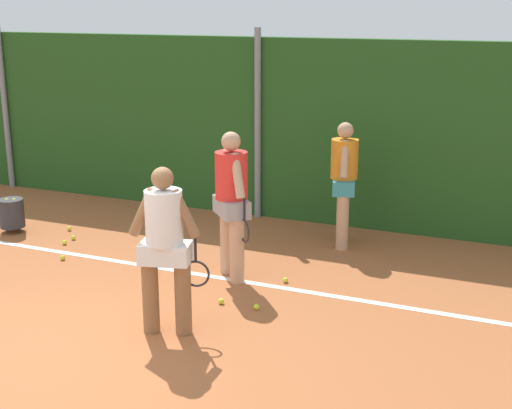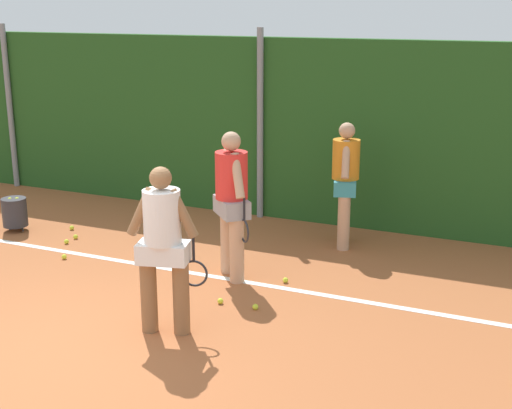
# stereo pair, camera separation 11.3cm
# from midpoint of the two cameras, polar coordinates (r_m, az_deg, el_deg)

# --- Properties ---
(ground_plane) EXTENTS (26.14, 26.14, 0.00)m
(ground_plane) POSITION_cam_midpoint_polar(r_m,az_deg,el_deg) (8.36, -9.71, -7.33)
(ground_plane) COLOR #A85B33
(hedge_fence_backdrop) EXTENTS (16.99, 0.25, 2.77)m
(hedge_fence_backdrop) POSITION_cam_midpoint_polar(r_m,az_deg,el_deg) (11.10, 0.19, 6.12)
(hedge_fence_backdrop) COLOR #23511E
(hedge_fence_backdrop) RESTS_ON ground_plane
(fence_post_left) EXTENTS (0.10, 0.10, 2.91)m
(fence_post_left) POSITION_cam_midpoint_polar(r_m,az_deg,el_deg) (13.61, -19.66, 7.31)
(fence_post_left) COLOR gray
(fence_post_left) RESTS_ON ground_plane
(fence_post_center) EXTENTS (0.10, 0.10, 2.91)m
(fence_post_center) POSITION_cam_midpoint_polar(r_m,az_deg,el_deg) (10.93, -0.17, 6.35)
(fence_post_center) COLOR gray
(fence_post_center) RESTS_ON ground_plane
(court_baseline_paint) EXTENTS (12.42, 0.10, 0.01)m
(court_baseline_paint) POSITION_cam_midpoint_polar(r_m,az_deg,el_deg) (9.07, -6.64, -5.29)
(court_baseline_paint) COLOR white
(court_baseline_paint) RESTS_ON ground_plane
(player_foreground_near) EXTENTS (0.77, 0.42, 1.74)m
(player_foreground_near) POSITION_cam_midpoint_polar(r_m,az_deg,el_deg) (7.12, -7.73, -3.02)
(player_foreground_near) COLOR #8C603D
(player_foreground_near) RESTS_ON ground_plane
(player_midcourt) EXTENTS (0.65, 0.59, 1.81)m
(player_midcourt) POSITION_cam_midpoint_polar(r_m,az_deg,el_deg) (8.52, -2.34, 0.56)
(player_midcourt) COLOR tan
(player_midcourt) RESTS_ON ground_plane
(player_backcourt_far) EXTENTS (0.42, 0.70, 1.72)m
(player_backcourt_far) POSITION_cam_midpoint_polar(r_m,az_deg,el_deg) (9.76, 6.71, 2.17)
(player_backcourt_far) COLOR tan
(player_backcourt_far) RESTS_ON ground_plane
(ball_hopper) EXTENTS (0.36, 0.36, 0.51)m
(ball_hopper) POSITION_cam_midpoint_polar(r_m,az_deg,el_deg) (11.05, -19.23, -0.64)
(ball_hopper) COLOR #2D2D33
(ball_hopper) RESTS_ON ground_plane
(tennis_ball_0) EXTENTS (0.07, 0.07, 0.07)m
(tennis_ball_0) POSITION_cam_midpoint_polar(r_m,az_deg,el_deg) (10.93, -15.00, -1.87)
(tennis_ball_0) COLOR #CCDB33
(tennis_ball_0) RESTS_ON ground_plane
(tennis_ball_1) EXTENTS (0.07, 0.07, 0.07)m
(tennis_ball_1) POSITION_cam_midpoint_polar(r_m,az_deg,el_deg) (10.32, -15.37, -2.95)
(tennis_ball_1) COLOR #CCDB33
(tennis_ball_1) RESTS_ON ground_plane
(tennis_ball_2) EXTENTS (0.07, 0.07, 0.07)m
(tennis_ball_2) POSITION_cam_midpoint_polar(r_m,az_deg,el_deg) (9.55, -2.11, -3.91)
(tennis_ball_2) COLOR #CCDB33
(tennis_ball_2) RESTS_ON ground_plane
(tennis_ball_3) EXTENTS (0.07, 0.07, 0.07)m
(tennis_ball_3) POSITION_cam_midpoint_polar(r_m,az_deg,el_deg) (8.64, -9.22, -6.28)
(tennis_ball_3) COLOR #CCDB33
(tennis_ball_3) RESTS_ON ground_plane
(tennis_ball_5) EXTENTS (0.07, 0.07, 0.07)m
(tennis_ball_5) POSITION_cam_midpoint_polar(r_m,az_deg,el_deg) (8.65, 2.00, -6.05)
(tennis_ball_5) COLOR #CCDB33
(tennis_ball_5) RESTS_ON ground_plane
(tennis_ball_8) EXTENTS (0.07, 0.07, 0.07)m
(tennis_ball_8) POSITION_cam_midpoint_polar(r_m,az_deg,el_deg) (8.07, -3.20, -7.73)
(tennis_ball_8) COLOR #CCDB33
(tennis_ball_8) RESTS_ON ground_plane
(tennis_ball_9) EXTENTS (0.07, 0.07, 0.07)m
(tennis_ball_9) POSITION_cam_midpoint_polar(r_m,az_deg,el_deg) (10.50, -14.69, -2.57)
(tennis_ball_9) COLOR #CCDB33
(tennis_ball_9) RESTS_ON ground_plane
(tennis_ball_11) EXTENTS (0.07, 0.07, 0.07)m
(tennis_ball_11) POSITION_cam_midpoint_polar(r_m,az_deg,el_deg) (12.26, -19.79, -0.37)
(tennis_ball_11) COLOR #CCDB33
(tennis_ball_11) RESTS_ON ground_plane
(tennis_ball_12) EXTENTS (0.07, 0.07, 0.07)m
(tennis_ball_12) POSITION_cam_midpoint_polar(r_m,az_deg,el_deg) (9.73, -15.52, -4.12)
(tennis_ball_12) COLOR #CCDB33
(tennis_ball_12) RESTS_ON ground_plane
(tennis_ball_13) EXTENTS (0.07, 0.07, 0.07)m
(tennis_ball_13) POSITION_cam_midpoint_polar(r_m,az_deg,el_deg) (7.91, -0.38, -8.19)
(tennis_ball_13) COLOR #CCDB33
(tennis_ball_13) RESTS_ON ground_plane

